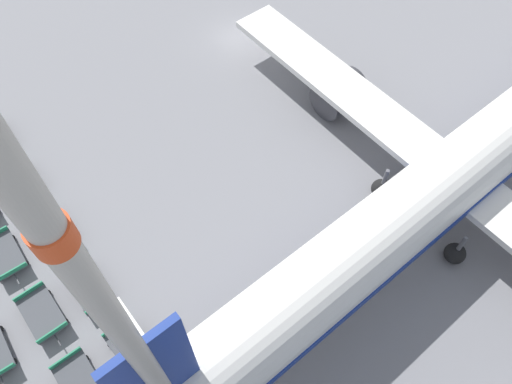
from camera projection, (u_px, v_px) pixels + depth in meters
name	position (u px, v px, depth m)	size (l,w,h in m)	color
ground_plane	(241.00, 39.00, 38.84)	(500.00, 500.00, 0.00)	gray
airplane	(473.00, 160.00, 28.29)	(37.12, 47.22, 11.52)	white
baggage_dolly_row_mid_a_col_c	(4.00, 255.00, 28.12)	(3.68, 1.97, 0.92)	#424449
baggage_dolly_row_mid_a_col_d	(42.00, 313.00, 26.26)	(3.70, 2.04, 0.92)	#424449
baggage_dolly_row_mid_a_col_e	(80.00, 383.00, 24.34)	(3.69, 2.02, 0.92)	#424449
baggage_dolly_row_mid_b_col_b	(24.00, 181.00, 30.91)	(3.68, 1.97, 0.92)	#424449
baggage_dolly_row_mid_b_col_c	(55.00, 230.00, 29.02)	(3.70, 2.05, 0.92)	#424449
baggage_dolly_row_mid_b_col_d	(88.00, 286.00, 27.10)	(3.69, 2.02, 0.92)	#424449
baggage_dolly_row_mid_b_col_e	(132.00, 349.00, 25.25)	(3.71, 2.10, 0.92)	#424449
apron_light_mast	(126.00, 338.00, 13.16)	(2.00, 0.80, 23.65)	#ADA89E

